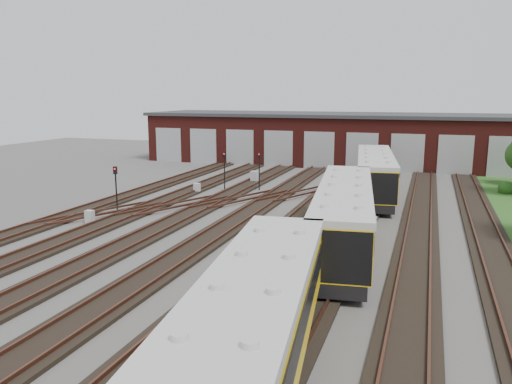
% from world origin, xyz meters
% --- Properties ---
extents(ground, '(120.00, 120.00, 0.00)m').
position_xyz_m(ground, '(0.00, 0.00, 0.00)').
color(ground, '#413F3C').
rests_on(ground, ground).
extents(track_network, '(30.40, 70.00, 0.33)m').
position_xyz_m(track_network, '(-0.17, 0.59, 0.11)').
color(track_network, black).
rests_on(track_network, ground).
extents(maintenance_shed, '(51.00, 12.50, 6.35)m').
position_xyz_m(maintenance_shed, '(-0.01, 39.97, 3.20)').
color(maintenance_shed, '#531814').
rests_on(maintenance_shed, ground).
extents(metro_train, '(5.00, 48.43, 3.34)m').
position_xyz_m(metro_train, '(6.00, 3.61, 2.04)').
color(metro_train, black).
rests_on(metro_train, ground).
extents(signal_mast_0, '(0.32, 0.30, 3.33)m').
position_xyz_m(signal_mast_0, '(-12.11, 7.96, 2.15)').
color(signal_mast_0, black).
rests_on(signal_mast_0, ground).
extents(signal_mast_1, '(0.30, 0.28, 3.55)m').
position_xyz_m(signal_mast_1, '(-7.29, 17.81, 2.26)').
color(signal_mast_1, black).
rests_on(signal_mast_1, ground).
extents(signal_mast_2, '(0.27, 0.25, 3.49)m').
position_xyz_m(signal_mast_2, '(-4.33, 19.00, 2.22)').
color(signal_mast_2, black).
rests_on(signal_mast_2, ground).
extents(signal_mast_3, '(0.24, 0.23, 2.50)m').
position_xyz_m(signal_mast_3, '(8.09, 17.58, 1.62)').
color(signal_mast_3, black).
rests_on(signal_mast_3, ground).
extents(relay_cabinet_0, '(0.56, 0.48, 0.90)m').
position_xyz_m(relay_cabinet_0, '(-11.40, 3.74, 0.45)').
color(relay_cabinet_0, '#B8BABD').
rests_on(relay_cabinet_0, ground).
extents(relay_cabinet_1, '(0.74, 0.64, 1.14)m').
position_xyz_m(relay_cabinet_1, '(-6.10, 22.71, 0.57)').
color(relay_cabinet_1, '#B8BABD').
rests_on(relay_cabinet_1, ground).
extents(relay_cabinet_2, '(0.57, 0.49, 0.90)m').
position_xyz_m(relay_cabinet_2, '(-9.14, 15.83, 0.45)').
color(relay_cabinet_2, '#B8BABD').
rests_on(relay_cabinet_2, ground).
extents(relay_cabinet_3, '(0.75, 0.66, 1.07)m').
position_xyz_m(relay_cabinet_3, '(4.65, 10.76, 0.54)').
color(relay_cabinet_3, '#B8BABD').
rests_on(relay_cabinet_3, ground).
extents(relay_cabinet_4, '(0.61, 0.53, 0.92)m').
position_xyz_m(relay_cabinet_4, '(7.13, 8.17, 0.46)').
color(relay_cabinet_4, '#B8BABD').
rests_on(relay_cabinet_4, ground).
extents(bush_1, '(1.32, 1.32, 1.32)m').
position_xyz_m(bush_1, '(16.96, 24.77, 0.66)').
color(bush_1, '#1E4B15').
rests_on(bush_1, ground).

